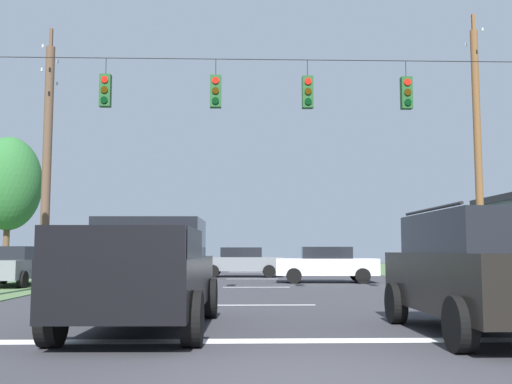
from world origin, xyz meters
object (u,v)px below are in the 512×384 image
pickup_truck (146,273)px  utility_pole_mid_right (478,151)px  suv_black (482,270)px  overhead_signal_span (258,154)px  tree_roadside_right (9,184)px  distant_car_oncoming (241,262)px  distant_car_far_parked (13,266)px  distant_car_crossing_white (326,264)px  utility_pole_near_left (47,159)px

pickup_truck → utility_pole_mid_right: bearing=48.3°
utility_pole_mid_right → suv_black: bearing=-112.3°
overhead_signal_span → utility_pole_mid_right: size_ratio=1.51×
suv_black → tree_roadside_right: size_ratio=0.69×
distant_car_oncoming → distant_car_far_parked: size_ratio=1.01×
pickup_truck → distant_car_far_parked: (-6.96, 12.62, -0.18)m
distant_car_crossing_white → tree_roadside_right: size_ratio=0.63×
utility_pole_mid_right → tree_roadside_right: size_ratio=1.56×
pickup_truck → distant_car_oncoming: 20.81m
utility_pole_mid_right → pickup_truck: bearing=-131.7°
distant_car_far_parked → distant_car_oncoming: bearing=42.8°
overhead_signal_span → pickup_truck: 7.58m
suv_black → distant_car_crossing_white: suv_black is taller
suv_black → tree_roadside_right: 25.39m
distant_car_oncoming → pickup_truck: bearing=-95.0°
overhead_signal_span → tree_roadside_right: overhead_signal_span is taller
distant_car_oncoming → distant_car_far_parked: 11.94m
distant_car_crossing_white → overhead_signal_span: bearing=-110.4°
suv_black → utility_pole_near_left: size_ratio=0.49×
pickup_truck → distant_car_oncoming: (1.80, 20.74, -0.18)m
overhead_signal_span → distant_car_far_parked: size_ratio=3.80×
distant_car_far_parked → utility_pole_mid_right: bearing=-0.7°
utility_pole_near_left → overhead_signal_span: bearing=-35.0°
suv_black → utility_pole_near_left: (-11.16, 12.95, 3.75)m
utility_pole_mid_right → tree_roadside_right: (-20.70, 6.64, -0.61)m
pickup_truck → utility_pole_near_left: size_ratio=0.55×
suv_black → tree_roadside_right: bearing=127.3°
pickup_truck → tree_roadside_right: (-9.66, 19.03, 3.66)m
overhead_signal_span → pickup_truck: size_ratio=3.00×
distant_car_far_parked → tree_roadside_right: size_ratio=0.62×
distant_car_crossing_white → distant_car_oncoming: 6.63m
suv_black → distant_car_oncoming: (-3.76, 21.71, -0.27)m
suv_black → distant_car_oncoming: size_ratio=1.11×
tree_roadside_right → pickup_truck: bearing=-63.1°
utility_pole_mid_right → tree_roadside_right: utility_pole_mid_right is taller
distant_car_oncoming → utility_pole_near_left: (-7.40, -8.76, 4.02)m
suv_black → distant_car_crossing_white: (-0.15, 16.15, -0.27)m
overhead_signal_span → tree_roadside_right: bearing=133.5°
pickup_truck → distant_car_crossing_white: pickup_truck is taller
pickup_truck → suv_black: 5.65m
tree_roadside_right → suv_black: bearing=-52.7°
suv_black → utility_pole_mid_right: size_ratio=0.44×
utility_pole_near_left → tree_roadside_right: (-4.07, 7.05, -0.18)m
overhead_signal_span → suv_black: overhead_signal_span is taller
suv_black → utility_pole_near_left: utility_pole_near_left is taller
pickup_truck → distant_car_oncoming: pickup_truck is taller
distant_car_far_parked → utility_pole_mid_right: utility_pole_mid_right is taller
overhead_signal_span → utility_pole_mid_right: utility_pole_mid_right is taller
pickup_truck → distant_car_far_parked: 14.41m
suv_black → distant_car_oncoming: bearing=99.8°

